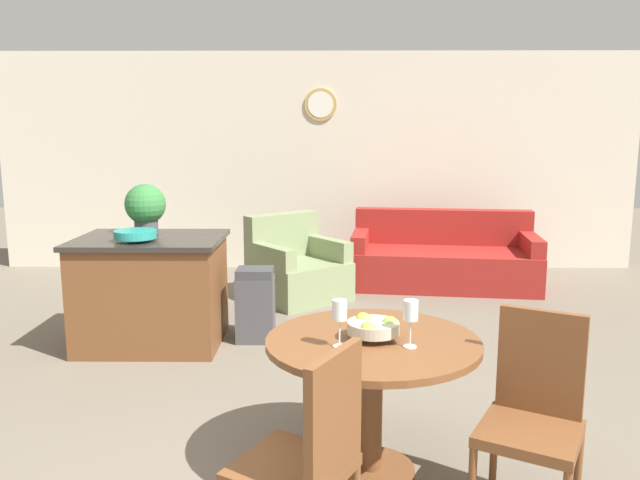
{
  "coord_description": "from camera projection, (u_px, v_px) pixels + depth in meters",
  "views": [
    {
      "loc": [
        0.1,
        -2.18,
        1.73
      ],
      "look_at": [
        0.06,
        2.44,
        0.92
      ],
      "focal_mm": 35.0,
      "sensor_mm": 36.0,
      "label": 1
    }
  ],
  "objects": [
    {
      "name": "wall_back",
      "position": [
        318.0,
        162.0,
        7.84
      ],
      "size": [
        8.0,
        0.09,
        2.7
      ],
      "color": "beige",
      "rests_on": "ground_plane"
    },
    {
      "name": "kitchen_island",
      "position": [
        152.0,
        291.0,
        5.08
      ],
      "size": [
        1.16,
        0.9,
        0.89
      ],
      "color": "brown",
      "rests_on": "ground_plane"
    },
    {
      "name": "couch",
      "position": [
        443.0,
        260.0,
        7.09
      ],
      "size": [
        2.15,
        1.22,
        0.83
      ],
      "rotation": [
        0.0,
        0.0,
        -0.13
      ],
      "color": "maroon",
      "rests_on": "ground_plane"
    },
    {
      "name": "dining_table",
      "position": [
        372.0,
        370.0,
        3.09
      ],
      "size": [
        1.06,
        1.06,
        0.72
      ],
      "color": "brown",
      "rests_on": "ground_plane"
    },
    {
      "name": "dining_chair_near_right",
      "position": [
        534.0,
        408.0,
        2.8
      ],
      "size": [
        0.57,
        0.57,
        0.93
      ],
      "rotation": [
        0.0,
        0.0,
        8.92
      ],
      "color": "brown",
      "rests_on": "ground_plane"
    },
    {
      "name": "trash_bin",
      "position": [
        255.0,
        305.0,
        5.19
      ],
      "size": [
        0.31,
        0.27,
        0.62
      ],
      "color": "#47474C",
      "rests_on": "ground_plane"
    },
    {
      "name": "dining_chair_near_left",
      "position": [
        309.0,
        453.0,
        2.41
      ],
      "size": [
        0.57,
        0.57,
        0.93
      ],
      "rotation": [
        0.0,
        0.0,
        7.35
      ],
      "color": "brown",
      "rests_on": "ground_plane"
    },
    {
      "name": "armchair",
      "position": [
        297.0,
        271.0,
        6.5
      ],
      "size": [
        1.16,
        1.15,
        0.87
      ],
      "rotation": [
        0.0,
        0.0,
        0.66
      ],
      "color": "gray",
      "rests_on": "ground_plane"
    },
    {
      "name": "wine_glass_left",
      "position": [
        340.0,
        312.0,
        2.92
      ],
      "size": [
        0.07,
        0.07,
        0.23
      ],
      "color": "silver",
      "rests_on": "dining_table"
    },
    {
      "name": "teal_bowl",
      "position": [
        135.0,
        234.0,
        4.81
      ],
      "size": [
        0.32,
        0.32,
        0.09
      ],
      "color": "teal",
      "rests_on": "kitchen_island"
    },
    {
      "name": "fruit_bowl",
      "position": [
        373.0,
        327.0,
        3.05
      ],
      "size": [
        0.26,
        0.26,
        0.11
      ],
      "color": "#B7B29E",
      "rests_on": "dining_table"
    },
    {
      "name": "potted_plant",
      "position": [
        145.0,
        207.0,
        5.15
      ],
      "size": [
        0.33,
        0.33,
        0.41
      ],
      "color": "#4C4C51",
      "rests_on": "kitchen_island"
    },
    {
      "name": "wine_glass_right",
      "position": [
        411.0,
        312.0,
        2.92
      ],
      "size": [
        0.07,
        0.07,
        0.23
      ],
      "color": "silver",
      "rests_on": "dining_table"
    }
  ]
}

